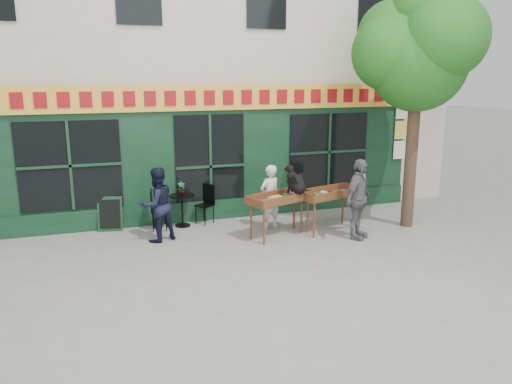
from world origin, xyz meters
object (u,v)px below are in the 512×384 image
at_px(man_right, 358,199).
at_px(man_left, 157,205).
at_px(book_cart_right, 330,196).
at_px(woman, 270,197).
at_px(bistro_table, 182,204).
at_px(dog, 296,179).
at_px(book_cart_center, 280,200).

relative_size(man_right, man_left, 1.10).
relative_size(book_cart_right, man_right, 0.91).
relative_size(woman, man_right, 0.85).
bearing_deg(bistro_table, man_left, -127.87).
height_order(bistro_table, man_left, man_left).
bearing_deg(bistro_table, dog, -33.57).
bearing_deg(dog, book_cart_center, 151.13).
distance_m(man_right, man_left, 4.34).
xyz_separation_m(woman, bistro_table, (-1.91, 0.80, -0.21)).
bearing_deg(bistro_table, woman, -22.74).
bearing_deg(man_left, man_right, 138.81).
bearing_deg(bistro_table, man_right, -31.90).
distance_m(woman, man_left, 2.62).
bearing_deg(woman, dog, 95.83).
xyz_separation_m(book_cart_center, man_right, (1.54, -0.70, 0.06)).
xyz_separation_m(man_right, man_left, (-4.16, 1.25, -0.08)).
xyz_separation_m(woman, man_left, (-2.61, -0.10, 0.06)).
bearing_deg(man_right, bistro_table, 112.22).
distance_m(woman, bistro_table, 2.09).
bearing_deg(woman, man_left, -18.60).
relative_size(dog, man_left, 0.37).
bearing_deg(man_left, bistro_table, -152.30).
relative_size(woman, book_cart_right, 0.93).
xyz_separation_m(book_cart_right, man_left, (-3.86, 0.50, -0.01)).
distance_m(dog, man_right, 1.42).
bearing_deg(book_cart_right, man_left, 156.69).
height_order(book_cart_right, bistro_table, book_cart_right).
distance_m(dog, bistro_table, 2.82).
bearing_deg(book_cart_right, dog, 170.46).
relative_size(book_cart_center, man_right, 0.92).
height_order(dog, man_left, man_left).
bearing_deg(man_right, book_cart_right, 75.92).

